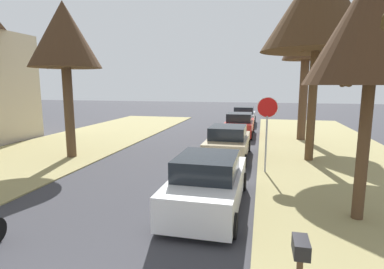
# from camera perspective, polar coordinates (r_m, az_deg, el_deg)

# --- Properties ---
(stop_sign_far) EXTENTS (0.81, 0.25, 2.97)m
(stop_sign_far) POSITION_cam_1_polar(r_m,az_deg,el_deg) (12.18, 13.89, 2.98)
(stop_sign_far) COLOR #9EA0A5
(stop_sign_far) RESTS_ON grass_verge_right
(street_tree_right_mid_a) EXTENTS (3.15, 3.15, 6.36)m
(street_tree_right_mid_a) POSITION_cam_1_polar(r_m,az_deg,el_deg) (8.75, 31.06, 17.42)
(street_tree_right_mid_a) COLOR #513A26
(street_tree_right_mid_a) RESTS_ON grass_verge_right
(street_tree_right_mid_b) EXTENTS (4.79, 4.79, 8.73)m
(street_tree_right_mid_b) POSITION_cam_1_polar(r_m,az_deg,el_deg) (15.11, 22.60, 21.40)
(street_tree_right_mid_b) COLOR brown
(street_tree_right_mid_b) RESTS_ON grass_verge_right
(street_tree_right_far) EXTENTS (2.81, 2.81, 8.30)m
(street_tree_right_far) POSITION_cam_1_polar(r_m,az_deg,el_deg) (20.46, 20.73, 17.13)
(street_tree_right_far) COLOR brown
(street_tree_right_far) RESTS_ON grass_verge_right
(street_tree_left_mid_b) EXTENTS (3.25, 3.25, 7.18)m
(street_tree_left_mid_b) POSITION_cam_1_polar(r_m,az_deg,el_deg) (15.67, -22.85, 16.55)
(street_tree_left_mid_b) COLOR brown
(street_tree_left_mid_b) RESTS_ON grass_verge_left
(parked_sedan_white) EXTENTS (1.97, 4.41, 1.57)m
(parked_sedan_white) POSITION_cam_1_polar(r_m,az_deg,el_deg) (8.74, 3.04, -9.12)
(parked_sedan_white) COLOR white
(parked_sedan_white) RESTS_ON ground
(parked_sedan_tan) EXTENTS (1.97, 4.41, 1.57)m
(parked_sedan_tan) POSITION_cam_1_polar(r_m,az_deg,el_deg) (14.61, 6.79, -1.65)
(parked_sedan_tan) COLOR tan
(parked_sedan_tan) RESTS_ON ground
(parked_sedan_red) EXTENTS (1.97, 4.41, 1.57)m
(parked_sedan_red) POSITION_cam_1_polar(r_m,az_deg,el_deg) (21.28, 8.89, 1.75)
(parked_sedan_red) COLOR red
(parked_sedan_red) RESTS_ON ground
(parked_sedan_silver) EXTENTS (1.97, 4.41, 1.57)m
(parked_sedan_silver) POSITION_cam_1_polar(r_m,az_deg,el_deg) (27.40, 9.72, 3.40)
(parked_sedan_silver) COLOR #BCBCC1
(parked_sedan_silver) RESTS_ON ground
(curbside_mailbox) EXTENTS (0.22, 0.44, 1.27)m
(curbside_mailbox) POSITION_cam_1_polar(r_m,az_deg,el_deg) (4.94, 19.64, -20.75)
(curbside_mailbox) COLOR brown
(curbside_mailbox) RESTS_ON grass_verge_right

